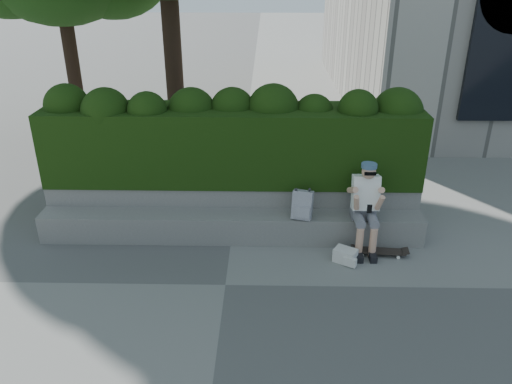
{
  "coord_description": "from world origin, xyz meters",
  "views": [
    {
      "loc": [
        0.54,
        -5.67,
        4.04
      ],
      "look_at": [
        0.4,
        1.0,
        0.95
      ],
      "focal_mm": 35.0,
      "sensor_mm": 36.0,
      "label": 1
    }
  ],
  "objects_px": {
    "person": "(366,203)",
    "skateboard": "(380,251)",
    "backpack_ground": "(345,255)",
    "backpack_plaid": "(302,205)"
  },
  "relations": [
    {
      "from": "person",
      "to": "backpack_plaid",
      "type": "distance_m",
      "value": 0.94
    },
    {
      "from": "person",
      "to": "backpack_ground",
      "type": "xyz_separation_m",
      "value": [
        -0.32,
        -0.44,
        -0.65
      ]
    },
    {
      "from": "person",
      "to": "skateboard",
      "type": "height_order",
      "value": "person"
    },
    {
      "from": "skateboard",
      "to": "backpack_ground",
      "type": "relative_size",
      "value": 2.45
    },
    {
      "from": "backpack_ground",
      "to": "backpack_plaid",
      "type": "bearing_deg",
      "value": 171.02
    },
    {
      "from": "person",
      "to": "skateboard",
      "type": "relative_size",
      "value": 1.79
    },
    {
      "from": "person",
      "to": "backpack_ground",
      "type": "distance_m",
      "value": 0.84
    },
    {
      "from": "backpack_ground",
      "to": "person",
      "type": "bearing_deg",
      "value": 84.97
    },
    {
      "from": "backpack_plaid",
      "to": "backpack_ground",
      "type": "bearing_deg",
      "value": -24.01
    },
    {
      "from": "person",
      "to": "backpack_ground",
      "type": "relative_size",
      "value": 4.37
    }
  ]
}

